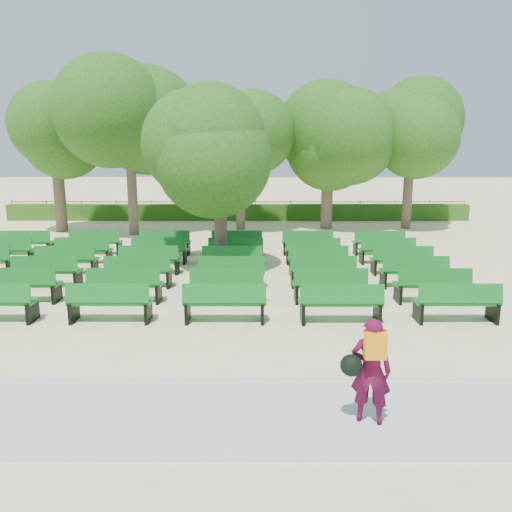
{
  "coord_description": "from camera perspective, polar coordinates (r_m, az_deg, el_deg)",
  "views": [
    {
      "loc": [
        1.07,
        -14.16,
        3.9
      ],
      "look_at": [
        1.05,
        -1.0,
        1.1
      ],
      "focal_mm": 35.0,
      "sensor_mm": 36.0,
      "label": 1
    }
  ],
  "objects": [
    {
      "name": "person",
      "position": [
        7.4,
        12.84,
        -12.51
      ],
      "size": [
        0.77,
        0.52,
        1.56
      ],
      "rotation": [
        0.0,
        0.0,
        2.86
      ],
      "color": "#4C0A2A",
      "rests_on": "ground"
    },
    {
      "name": "hedge",
      "position": [
        28.4,
        -2.08,
        5.02
      ],
      "size": [
        26.0,
        0.7,
        0.9
      ],
      "primitive_type": "cube",
      "color": "#2D5917",
      "rests_on": "ground"
    },
    {
      "name": "tree_among",
      "position": [
        16.03,
        -4.18,
        11.73
      ],
      "size": [
        3.86,
        3.86,
        5.59
      ],
      "color": "brown",
      "rests_on": "ground"
    },
    {
      "name": "paving",
      "position": [
        7.87,
        -8.13,
        -17.6
      ],
      "size": [
        30.0,
        2.2,
        0.06
      ],
      "primitive_type": "cube",
      "color": "silver",
      "rests_on": "ground"
    },
    {
      "name": "bench_array",
      "position": [
        15.42,
        -7.68,
        -2.37
      ],
      "size": [
        1.94,
        0.73,
        1.2
      ],
      "rotation": [
        0.0,
        0.0,
        0.07
      ],
      "color": "#136C1F",
      "rests_on": "ground"
    },
    {
      "name": "tree_line",
      "position": [
        24.5,
        -2.42,
        2.84
      ],
      "size": [
        21.8,
        6.8,
        7.04
      ],
      "primitive_type": null,
      "color": "#295D19",
      "rests_on": "ground"
    },
    {
      "name": "fence",
      "position": [
        28.85,
        -2.05,
        4.23
      ],
      "size": [
        26.0,
        0.1,
        1.02
      ],
      "primitive_type": null,
      "color": "black",
      "rests_on": "ground"
    },
    {
      "name": "ground",
      "position": [
        14.73,
        -4.09,
        -3.38
      ],
      "size": [
        120.0,
        120.0,
        0.0
      ],
      "primitive_type": "plane",
      "color": "beige"
    },
    {
      "name": "curb",
      "position": [
        8.87,
        -7.07,
        -13.83
      ],
      "size": [
        30.0,
        0.12,
        0.1
      ],
      "primitive_type": "cube",
      "color": "silver",
      "rests_on": "ground"
    }
  ]
}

